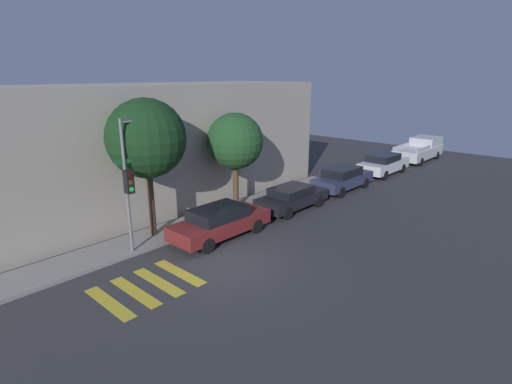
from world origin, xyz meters
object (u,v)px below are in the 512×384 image
Objects in this scene: sedan_middle at (292,197)px; tree_midblock at (235,142)px; traffic_light_pole at (136,168)px; sedan_far_end at (342,178)px; sedan_tail_of_row at (383,164)px; pickup_truck at (420,149)px; tree_near_corner at (146,139)px; sedan_near_corner at (220,222)px.

sedan_middle is 0.85× the size of tree_midblock.
traffic_light_pole is 13.65m from sedan_far_end.
pickup_truck is (6.74, 0.00, 0.12)m from sedan_tail_of_row.
traffic_light_pole is 1.25× the size of sedan_middle.
traffic_light_pole is 25.79m from pickup_truck.
tree_near_corner reaches higher than sedan_tail_of_row.
traffic_light_pole is at bearing 171.22° from sedan_middle.
tree_midblock is (5.10, -0.00, -0.73)m from tree_near_corner.
traffic_light_pole is 1.15× the size of sedan_near_corner.
tree_near_corner reaches higher than pickup_truck.
traffic_light_pole is 8.78m from sedan_middle.
traffic_light_pole is 0.95× the size of pickup_truck.
sedan_far_end is (5.09, 0.00, 0.07)m from sedan_middle.
tree_midblock is at bearing 162.85° from sedan_far_end.
pickup_truck is at bearing -6.43° from tree_midblock.
sedan_near_corner is at bearing -48.04° from tree_near_corner.
tree_near_corner is (-17.76, 2.19, 3.60)m from sedan_tail_of_row.
pickup_truck is (17.40, 0.00, 0.21)m from sedan_middle.
sedan_tail_of_row is at bearing -9.80° from tree_midblock.
tree_midblock is at bearing 132.43° from sedan_middle.
sedan_tail_of_row reaches higher than sedan_far_end.
tree_midblock reaches higher than sedan_far_end.
tree_midblock is at bearing 170.20° from sedan_tail_of_row.
sedan_middle is 10.66m from sedan_tail_of_row.
sedan_tail_of_row is 0.91× the size of tree_midblock.
sedan_far_end is 0.99× the size of sedan_tail_of_row.
pickup_truck is (12.31, 0.00, 0.14)m from sedan_far_end.
sedan_near_corner is 15.80m from sedan_tail_of_row.
sedan_far_end is at bearing -180.00° from pickup_truck.
sedan_middle is at bearing -180.00° from sedan_far_end.
tree_near_corner is (-24.50, 2.19, 3.47)m from pickup_truck.
sedan_far_end is 12.31m from pickup_truck.
sedan_far_end is at bearing 180.00° from sedan_tail_of_row.
tree_near_corner is 1.18× the size of tree_midblock.
sedan_middle is 0.93× the size of sedan_tail_of_row.
tree_near_corner reaches higher than sedan_middle.
sedan_far_end is at bearing -10.17° from tree_near_corner.
tree_midblock is (-12.66, 2.19, 2.87)m from sedan_tail_of_row.
tree_near_corner is (1.13, 0.92, 0.88)m from traffic_light_pole.
sedan_tail_of_row is 13.17m from tree_midblock.
tree_near_corner reaches higher than sedan_near_corner.
sedan_middle is at bearing -47.57° from tree_midblock.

